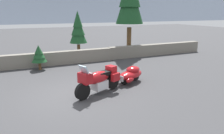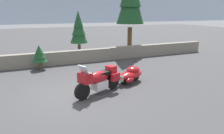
% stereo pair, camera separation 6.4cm
% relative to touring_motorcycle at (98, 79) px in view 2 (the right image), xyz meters
% --- Properties ---
extents(ground_plane, '(80.00, 80.00, 0.00)m').
position_rel_touring_motorcycle_xyz_m(ground_plane, '(-0.99, 0.34, -0.62)').
color(ground_plane, '#38383A').
extents(stone_guard_wall, '(24.00, 0.57, 0.85)m').
position_rel_touring_motorcycle_xyz_m(stone_guard_wall, '(-0.99, 5.78, -0.21)').
color(stone_guard_wall, slate).
rests_on(stone_guard_wall, ground).
extents(distant_ridgeline, '(240.00, 80.00, 16.00)m').
position_rel_touring_motorcycle_xyz_m(distant_ridgeline, '(-0.99, 95.77, 7.38)').
color(distant_ridgeline, '#99A8BF').
rests_on(distant_ridgeline, ground).
extents(touring_motorcycle, '(2.20, 1.24, 1.33)m').
position_rel_touring_motorcycle_xyz_m(touring_motorcycle, '(0.00, 0.00, 0.00)').
color(touring_motorcycle, black).
rests_on(touring_motorcycle, ground).
extents(car_shaped_trailer, '(2.18, 1.21, 0.76)m').
position_rel_touring_motorcycle_xyz_m(car_shaped_trailer, '(1.90, 0.76, -0.21)').
color(car_shaped_trailer, black).
rests_on(car_shaped_trailer, ground).
extents(pine_tree_secondary, '(1.25, 1.25, 3.35)m').
position_rel_touring_motorcycle_xyz_m(pine_tree_secondary, '(1.22, 7.28, 1.47)').
color(pine_tree_secondary, brown).
rests_on(pine_tree_secondary, ground).
extents(pine_sapling_near, '(0.86, 0.86, 1.43)m').
position_rel_touring_motorcycle_xyz_m(pine_sapling_near, '(-1.76, 4.93, 0.27)').
color(pine_sapling_near, brown).
rests_on(pine_sapling_near, ground).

